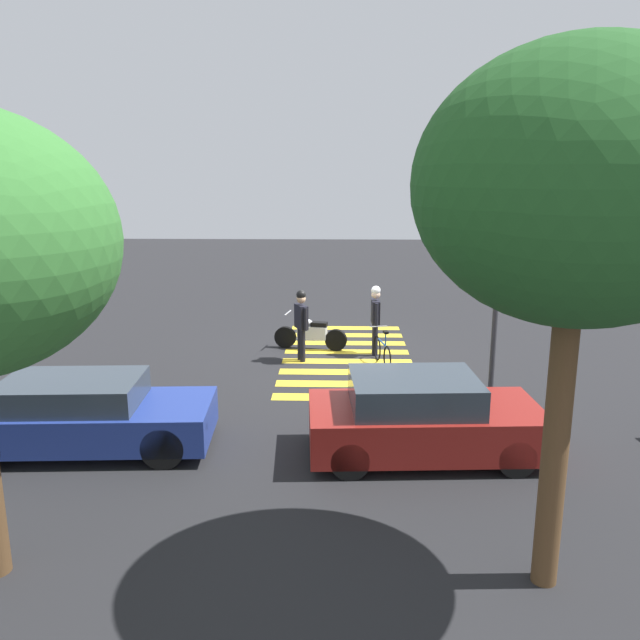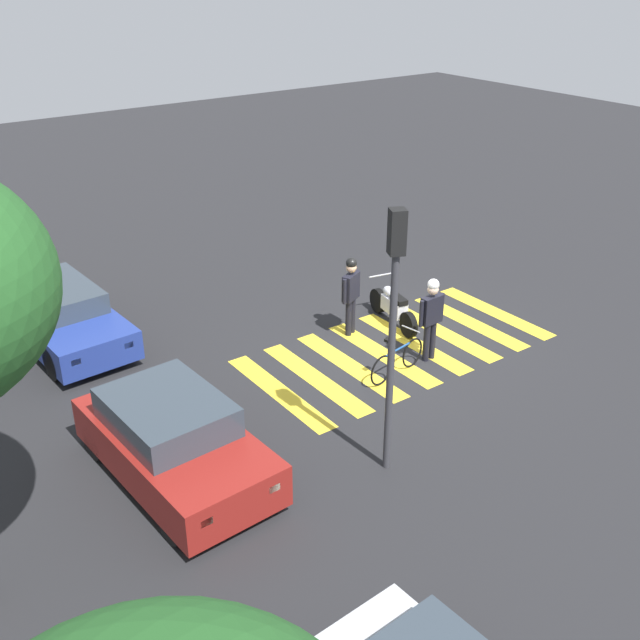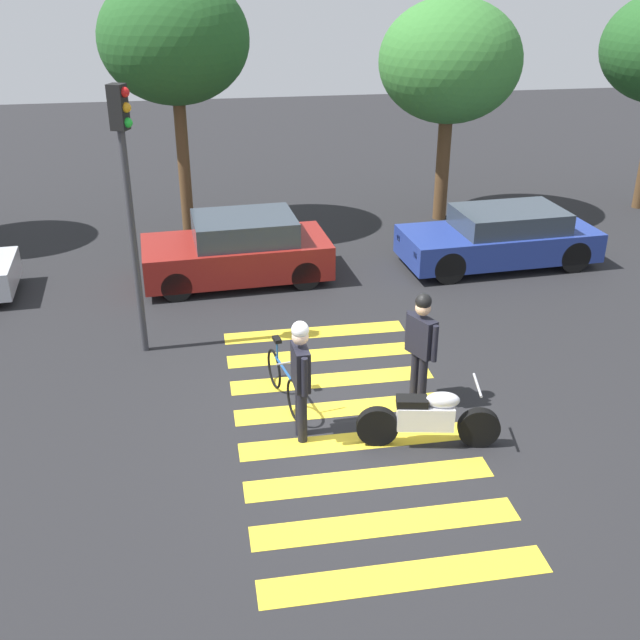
{
  "view_description": "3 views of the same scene",
  "coord_description": "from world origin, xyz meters",
  "px_view_note": "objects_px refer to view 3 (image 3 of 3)",
  "views": [
    {
      "loc": [
        0.26,
        16.22,
        4.8
      ],
      "look_at": [
        0.68,
        1.29,
        1.3
      ],
      "focal_mm": 35.57,
      "sensor_mm": 36.0,
      "label": 1
    },
    {
      "loc": [
        -10.95,
        10.05,
        7.98
      ],
      "look_at": [
        0.77,
        1.58,
        0.85
      ],
      "focal_mm": 42.31,
      "sensor_mm": 36.0,
      "label": 2
    },
    {
      "loc": [
        -2.04,
        -9.36,
        6.32
      ],
      "look_at": [
        -0.15,
        1.67,
        0.97
      ],
      "focal_mm": 42.45,
      "sensor_mm": 36.0,
      "label": 3
    }
  ],
  "objects_px": {
    "leaning_bicycle": "(284,381)",
    "traffic_light_pole": "(128,182)",
    "police_motorcycle": "(428,418)",
    "officer_on_foot": "(421,341)",
    "car_blue_hatchback": "(500,238)",
    "car_maroon_wagon": "(238,250)",
    "officer_by_motorcycle": "(301,372)"
  },
  "relations": [
    {
      "from": "officer_on_foot",
      "to": "car_blue_hatchback",
      "type": "xyz_separation_m",
      "value": [
        3.52,
        5.48,
        -0.46
      ]
    },
    {
      "from": "leaning_bicycle",
      "to": "car_blue_hatchback",
      "type": "xyz_separation_m",
      "value": [
        5.59,
        5.09,
        0.27
      ]
    },
    {
      "from": "officer_on_foot",
      "to": "car_maroon_wagon",
      "type": "distance_m",
      "value": 6.07
    },
    {
      "from": "police_motorcycle",
      "to": "car_maroon_wagon",
      "type": "xyz_separation_m",
      "value": [
        -2.19,
        6.69,
        0.23
      ]
    },
    {
      "from": "officer_on_foot",
      "to": "officer_by_motorcycle",
      "type": "bearing_deg",
      "value": -161.82
    },
    {
      "from": "police_motorcycle",
      "to": "car_maroon_wagon",
      "type": "height_order",
      "value": "car_maroon_wagon"
    },
    {
      "from": "car_maroon_wagon",
      "to": "car_blue_hatchback",
      "type": "xyz_separation_m",
      "value": [
        5.91,
        -0.09,
        -0.04
      ]
    },
    {
      "from": "police_motorcycle",
      "to": "traffic_light_pole",
      "type": "bearing_deg",
      "value": 138.02
    },
    {
      "from": "car_maroon_wagon",
      "to": "officer_on_foot",
      "type": "bearing_deg",
      "value": -66.81
    },
    {
      "from": "officer_on_foot",
      "to": "traffic_light_pole",
      "type": "height_order",
      "value": "traffic_light_pole"
    },
    {
      "from": "car_blue_hatchback",
      "to": "traffic_light_pole",
      "type": "distance_m",
      "value": 8.67
    },
    {
      "from": "leaning_bicycle",
      "to": "officer_on_foot",
      "type": "xyz_separation_m",
      "value": [
        2.07,
        -0.39,
        0.73
      ]
    },
    {
      "from": "officer_by_motorcycle",
      "to": "car_maroon_wagon",
      "type": "distance_m",
      "value": 6.23
    },
    {
      "from": "leaning_bicycle",
      "to": "traffic_light_pole",
      "type": "relative_size",
      "value": 0.36
    },
    {
      "from": "police_motorcycle",
      "to": "officer_on_foot",
      "type": "height_order",
      "value": "officer_on_foot"
    },
    {
      "from": "officer_on_foot",
      "to": "car_blue_hatchback",
      "type": "bearing_deg",
      "value": 57.28
    },
    {
      "from": "car_maroon_wagon",
      "to": "police_motorcycle",
      "type": "bearing_deg",
      "value": -71.85
    },
    {
      "from": "car_blue_hatchback",
      "to": "traffic_light_pole",
      "type": "relative_size",
      "value": 0.97
    },
    {
      "from": "officer_on_foot",
      "to": "car_blue_hatchback",
      "type": "distance_m",
      "value": 6.53
    },
    {
      "from": "leaning_bicycle",
      "to": "car_maroon_wagon",
      "type": "distance_m",
      "value": 5.2
    },
    {
      "from": "leaning_bicycle",
      "to": "officer_on_foot",
      "type": "bearing_deg",
      "value": -10.64
    },
    {
      "from": "police_motorcycle",
      "to": "officer_on_foot",
      "type": "relative_size",
      "value": 1.08
    },
    {
      "from": "leaning_bicycle",
      "to": "officer_by_motorcycle",
      "type": "bearing_deg",
      "value": -82.96
    },
    {
      "from": "leaning_bicycle",
      "to": "officer_on_foot",
      "type": "distance_m",
      "value": 2.23
    },
    {
      "from": "police_motorcycle",
      "to": "officer_by_motorcycle",
      "type": "height_order",
      "value": "officer_by_motorcycle"
    },
    {
      "from": "police_motorcycle",
      "to": "leaning_bicycle",
      "type": "relative_size",
      "value": 1.22
    },
    {
      "from": "car_maroon_wagon",
      "to": "traffic_light_pole",
      "type": "distance_m",
      "value": 4.28
    },
    {
      "from": "officer_by_motorcycle",
      "to": "officer_on_foot",
      "type": "bearing_deg",
      "value": 18.18
    },
    {
      "from": "officer_by_motorcycle",
      "to": "car_blue_hatchback",
      "type": "bearing_deg",
      "value": 48.25
    },
    {
      "from": "leaning_bicycle",
      "to": "traffic_light_pole",
      "type": "distance_m",
      "value": 4.1
    },
    {
      "from": "leaning_bicycle",
      "to": "traffic_light_pole",
      "type": "bearing_deg",
      "value": 135.62
    },
    {
      "from": "officer_on_foot",
      "to": "traffic_light_pole",
      "type": "distance_m",
      "value": 5.35
    }
  ]
}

